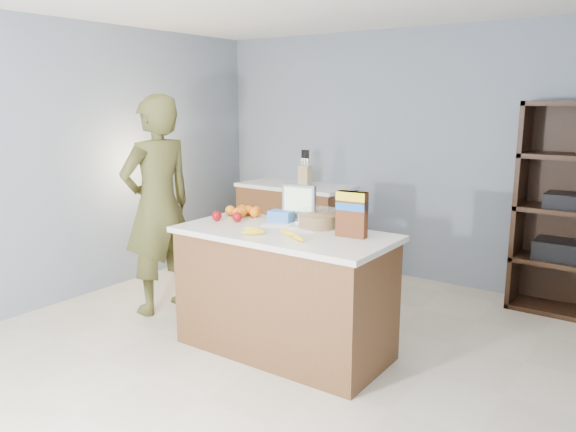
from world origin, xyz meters
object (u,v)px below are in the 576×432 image
Objects in this scene: counter_peninsula at (284,296)px; shelving_unit at (574,214)px; person at (158,206)px; tv at (299,201)px; cereal_box at (352,211)px.

shelving_unit is at bearing 52.89° from counter_peninsula.
person is 6.58× the size of tv.
shelving_unit reaches higher than tv.
counter_peninsula is 5.53× the size of tv.
cereal_box is at bearing 14.31° from counter_peninsula.
person reaches higher than counter_peninsula.
counter_peninsula is 0.73m from tv.
counter_peninsula is 0.87× the size of shelving_unit.
shelving_unit is (1.55, 2.05, 0.45)m from counter_peninsula.
shelving_unit is at bearing 133.46° from person.
shelving_unit is at bearing 46.37° from tv.
tv is at bearing 160.04° from cereal_box.
person is at bearing 177.70° from counter_peninsula.
counter_peninsula is at bearing 96.65° from person.
counter_peninsula is 1.45m from person.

